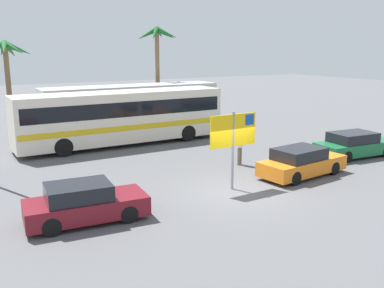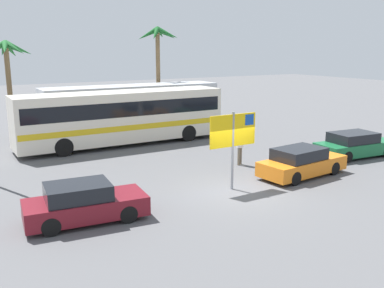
# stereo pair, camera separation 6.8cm
# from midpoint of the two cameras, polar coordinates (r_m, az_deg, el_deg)

# --- Properties ---
(ground) EXTENTS (120.00, 120.00, 0.00)m
(ground) POSITION_cam_midpoint_polar(r_m,az_deg,el_deg) (17.40, 6.20, -6.44)
(ground) COLOR #565659
(bus_front_coach) EXTENTS (12.37, 2.55, 3.17)m
(bus_front_coach) POSITION_cam_midpoint_polar(r_m,az_deg,el_deg) (25.86, -9.12, 3.81)
(bus_front_coach) COLOR silver
(bus_front_coach) RESTS_ON ground
(bus_rear_coach) EXTENTS (12.37, 2.55, 3.17)m
(bus_rear_coach) POSITION_cam_midpoint_polar(r_m,az_deg,el_deg) (30.24, -7.77, 5.11)
(bus_rear_coach) COLOR silver
(bus_rear_coach) RESTS_ON ground
(ferry_sign) EXTENTS (2.20, 0.11, 3.20)m
(ferry_sign) POSITION_cam_midpoint_polar(r_m,az_deg,el_deg) (17.26, 5.69, 1.41)
(ferry_sign) COLOR gray
(ferry_sign) RESTS_ON ground
(car_orange) EXTENTS (4.42, 2.04, 1.32)m
(car_orange) POSITION_cam_midpoint_polar(r_m,az_deg,el_deg) (19.94, 14.40, -2.39)
(car_orange) COLOR orange
(car_orange) RESTS_ON ground
(car_maroon) EXTENTS (4.10, 2.03, 1.32)m
(car_maroon) POSITION_cam_midpoint_polar(r_m,az_deg,el_deg) (14.79, -14.01, -7.62)
(car_maroon) COLOR maroon
(car_maroon) RESTS_ON ground
(car_green) EXTENTS (4.61, 2.12, 1.32)m
(car_green) POSITION_cam_midpoint_polar(r_m,az_deg,el_deg) (24.41, 20.90, -0.12)
(car_green) COLOR #196638
(car_green) RESTS_ON ground
(pedestrian_near_sign) EXTENTS (0.32, 0.32, 1.83)m
(pedestrian_near_sign) POSITION_cam_midpoint_polar(r_m,az_deg,el_deg) (21.23, 6.47, 0.09)
(pedestrian_near_sign) COLOR #706656
(pedestrian_near_sign) RESTS_ON ground
(palm_tree_seaside) EXTENTS (3.20, 3.21, 6.16)m
(palm_tree_seaside) POSITION_cam_midpoint_polar(r_m,az_deg,el_deg) (29.77, -23.31, 10.40)
(palm_tree_seaside) COLOR brown
(palm_tree_seaside) RESTS_ON ground
(palm_tree_inland) EXTENTS (3.39, 3.04, 7.25)m
(palm_tree_inland) POSITION_cam_midpoint_polar(r_m,az_deg,el_deg) (33.17, -4.50, 12.89)
(palm_tree_inland) COLOR brown
(palm_tree_inland) RESTS_ON ground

